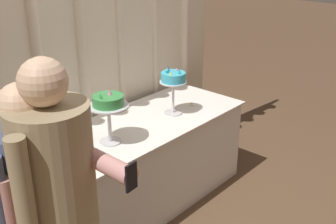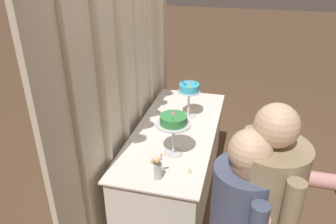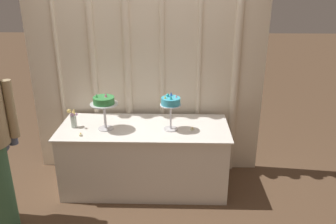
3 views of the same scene
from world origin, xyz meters
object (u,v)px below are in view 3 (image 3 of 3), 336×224
(cake_table, at_px, (145,157))
(cake_display_nearleft, at_px, (104,103))
(cake_display_nearright, at_px, (171,104))
(tealight_far_left, at_px, (81,135))
(flower_vase, at_px, (73,119))
(tealight_near_left, at_px, (192,129))

(cake_table, relative_size, cake_display_nearleft, 4.55)
(cake_table, relative_size, cake_display_nearright, 4.54)
(cake_table, bearing_deg, cake_display_nearleft, -170.09)
(cake_display_nearleft, xyz_separation_m, tealight_far_left, (-0.23, -0.18, -0.29))
(flower_vase, xyz_separation_m, tealight_near_left, (1.30, -0.04, -0.09))
(cake_table, distance_m, tealight_far_left, 0.79)
(tealight_near_left, bearing_deg, tealight_far_left, -171.25)
(flower_vase, bearing_deg, tealight_near_left, -1.85)
(cake_table, distance_m, flower_vase, 0.91)
(cake_table, height_order, cake_display_nearleft, cake_display_nearleft)
(tealight_far_left, bearing_deg, cake_display_nearright, 11.49)
(cake_display_nearright, bearing_deg, tealight_far_left, -168.51)
(cake_table, distance_m, tealight_near_left, 0.66)
(cake_table, height_order, flower_vase, flower_vase)
(cake_display_nearleft, bearing_deg, flower_vase, 174.09)
(cake_display_nearright, distance_m, tealight_far_left, 1.00)
(cake_display_nearleft, bearing_deg, cake_display_nearright, 0.44)
(cake_display_nearleft, relative_size, cake_display_nearright, 1.00)
(cake_table, xyz_separation_m, tealight_far_left, (-0.64, -0.26, 0.39))
(cake_table, bearing_deg, flower_vase, -177.42)
(cake_display_nearleft, height_order, tealight_near_left, cake_display_nearleft)
(cake_display_nearleft, relative_size, tealight_far_left, 11.13)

